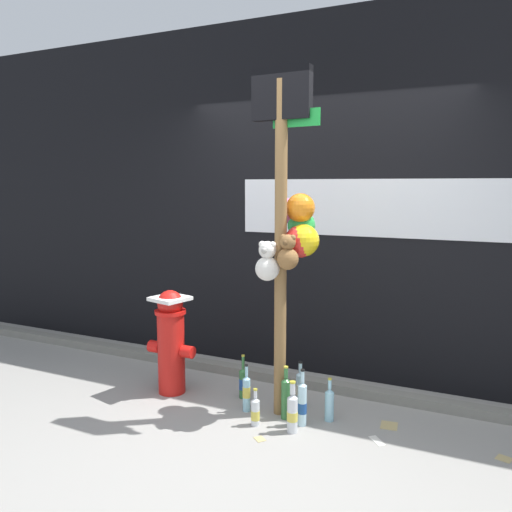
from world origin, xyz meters
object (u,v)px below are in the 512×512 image
fire_hydrant (171,339)px  bottle_5 (329,404)px  bottle_0 (292,412)px  bottle_7 (247,392)px  bottle_4 (286,397)px  memorial_post (291,220)px  bottle_6 (300,388)px  bottle_1 (243,382)px  bottle_2 (255,412)px  bottle_3 (302,403)px

fire_hydrant → bottle_5: 1.40m
bottle_0 → bottle_7: bearing=158.9°
bottle_5 → bottle_4: bearing=-160.9°
memorial_post → bottle_5: size_ratio=7.78×
fire_hydrant → bottle_6: bearing=10.6°
bottle_0 → bottle_6: size_ratio=1.03×
bottle_1 → bottle_0: bearing=-33.4°
bottle_2 → bottle_3: bottle_3 is taller
bottle_1 → bottle_4: bottle_4 is taller
bottle_0 → bottle_5: (0.18, 0.28, -0.02)m
bottle_1 → fire_hydrant: bearing=-166.3°
bottle_1 → bottle_2: 0.50m
bottle_4 → bottle_5: size_ratio=1.24×
bottle_5 → bottle_6: 0.32m
bottle_3 → bottle_5: (0.16, 0.15, -0.03)m
bottle_6 → memorial_post: bearing=-105.9°
bottle_7 → memorial_post: bearing=22.9°
bottle_4 → bottle_6: (0.02, 0.26, -0.02)m
bottle_0 → bottle_3: 0.13m
bottle_6 → bottle_5: bearing=-27.8°
bottle_4 → bottle_7: bottle_4 is taller
bottle_7 → bottle_4: bearing=1.4°
bottle_2 → memorial_post: bearing=66.8°
memorial_post → bottle_3: 1.33m
bottle_3 → bottle_5: bottle_3 is taller
bottle_7 → bottle_0: bearing=-21.1°
bottle_6 → bottle_7: bottle_7 is taller
memorial_post → bottle_1: bearing=169.2°
bottle_2 → bottle_3: bearing=25.8°
memorial_post → bottle_5: bearing=-2.4°
bottle_1 → bottle_2: size_ratio=1.31×
bottle_0 → bottle_1: bottle_0 is taller
bottle_1 → bottle_6: same height
bottle_6 → bottle_0: bearing=-76.4°
bottle_1 → bottle_6: bearing=6.6°
memorial_post → bottle_7: memorial_post is taller
fire_hydrant → bottle_0: size_ratio=2.34×
bottle_1 → bottle_7: bearing=-57.3°
bottle_0 → bottle_1: 0.69m
bottle_3 → bottle_0: bearing=-101.1°
fire_hydrant → bottle_3: 1.24m
fire_hydrant → bottle_5: size_ratio=2.67×
bottle_2 → bottle_7: bearing=131.1°
memorial_post → bottle_5: (0.33, -0.01, -1.34)m
fire_hydrant → bottle_7: size_ratio=2.35×
bottle_1 → bottle_5: bearing=-7.2°
fire_hydrant → bottle_1: fire_hydrant is taller
memorial_post → fire_hydrant: size_ratio=2.92×
bottle_1 → bottle_5: (0.76, -0.10, -0.00)m
bottle_0 → bottle_3: size_ratio=0.89×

